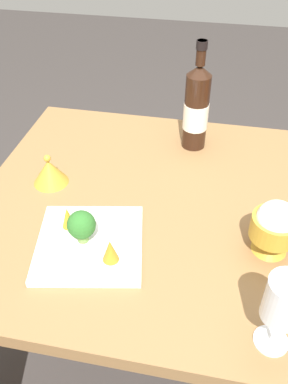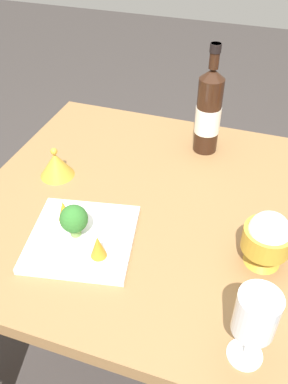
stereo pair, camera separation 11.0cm
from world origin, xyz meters
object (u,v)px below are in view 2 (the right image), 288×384
Objects in this scene: wine_bottle at (209,111)px; serving_plate at (82,238)px; wine_glass at (256,316)px; rice_bowl_lid at (56,164)px; broccoli_floret at (74,219)px; carrot_garnish_right at (98,247)px; rice_bowl at (267,239)px; carrot_garnish_left at (64,210)px.

serving_plate is at bearing -111.82° from wine_bottle.
rice_bowl_lid is (-0.60, 0.39, -0.09)m from wine_glass.
rice_bowl_lid is 1.17× the size of broccoli_floret.
rice_bowl_lid is 0.36m from carrot_garnish_right.
carrot_garnish_left is at bearing -176.01° from rice_bowl.
carrot_garnish_right is at bearing -34.70° from serving_plate.
carrot_garnish_left is at bearing 141.31° from broccoli_floret.
rice_bowl is at bearing 9.59° from broccoli_floret.
wine_glass reaches higher than serving_plate.
serving_plate is (-0.42, 0.17, -0.12)m from wine_glass.
serving_plate is (0.18, -0.22, -0.03)m from rice_bowl_lid.
rice_bowl_lid is at bearing 123.52° from carrot_garnish_left.
rice_bowl is at bearing 18.41° from carrot_garnish_right.
wine_bottle reaches higher than rice_bowl_lid.
wine_glass is 2.98× the size of carrot_garnish_right.
wine_glass is at bearing -33.01° from rice_bowl_lid.
wine_glass is (0.22, -0.66, -0.01)m from wine_bottle.
serving_plate is 4.99× the size of carrot_garnish_left.
wine_bottle reaches higher than carrot_garnish_right.
carrot_garnish_left is at bearing -120.10° from wine_bottle.
carrot_garnish_right is (0.13, -0.09, 0.00)m from carrot_garnish_left.
rice_bowl_lid is at bearing 130.01° from serving_plate.
serving_plate is 0.09m from carrot_garnish_right.
wine_glass is at bearing -23.78° from carrot_garnish_left.
wine_bottle is at bearing 108.47° from wine_glass.
wine_bottle is 5.77× the size of carrot_garnish_left.
broccoli_floret is (-0.02, 0.00, 0.06)m from serving_plate.
wine_bottle is 0.56m from carrot_garnish_right.
wine_bottle is at bearing 76.20° from carrot_garnish_right.
broccoli_floret is at bearing 150.65° from carrot_garnish_right.
carrot_garnish_right is at bearing 160.09° from wine_glass.
wine_glass is at bearing -22.46° from serving_plate.
rice_bowl is at bearing -61.63° from wine_bottle.
carrot_garnish_left is 0.98× the size of carrot_garnish_right.
broccoli_floret reaches higher than carrot_garnish_left.
carrot_garnish_left is at bearing 156.22° from wine_glass.
rice_bowl is (0.00, 0.25, -0.05)m from wine_glass.
wine_bottle reaches higher than broccoli_floret.
serving_plate is (-0.42, -0.07, -0.07)m from rice_bowl.
broccoli_floret is at bearing -38.69° from carrot_garnish_left.
serving_plate is 4.87× the size of carrot_garnish_right.
broccoli_floret reaches higher than rice_bowl_lid.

